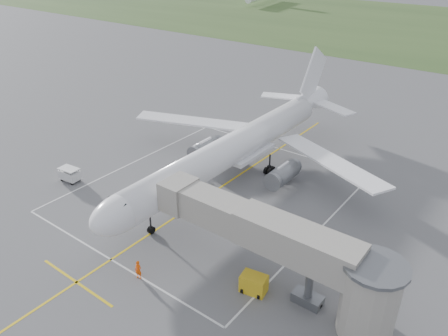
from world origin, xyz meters
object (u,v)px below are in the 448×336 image
Objects in this scene: airliner at (236,147)px; ramp_worker_wing at (185,163)px; baggage_cart at (70,174)px; ramp_worker_nose at (138,270)px; jet_bridge at (288,249)px; gpu_unit at (254,284)px.

ramp_worker_wing is (-6.94, -1.99, -3.49)m from airliner.
ramp_worker_nose reaches higher than baggage_cart.
airliner is at bearing -132.03° from ramp_worker_wing.
airliner is 21.22m from jet_bridge.
ramp_worker_wing is (-22.66, 12.26, -3.84)m from jet_bridge.
gpu_unit is 10.64m from ramp_worker_nose.
ramp_worker_nose is at bearing -78.82° from airliner.
ramp_worker_nose reaches higher than ramp_worker_wing.
jet_bridge is 26.05m from ramp_worker_wing.
ramp_worker_wing is at bearing 135.93° from gpu_unit.
ramp_worker_wing is at bearing -163.99° from airliner.
ramp_worker_wing is at bearing 151.59° from jet_bridge.
ramp_worker_nose is at bearing -25.44° from baggage_cart.
jet_bridge reaches higher than gpu_unit.
jet_bridge is 9.33× the size of gpu_unit.
gpu_unit is at bearing 17.15° from ramp_worker_nose.
ramp_worker_nose is (-9.39, -4.99, 0.10)m from gpu_unit.
baggage_cart is at bearing 82.40° from ramp_worker_wing.
ramp_worker_wing reaches higher than gpu_unit.
jet_bridge is 8.46× the size of baggage_cart.
jet_bridge reaches higher than baggage_cart.
baggage_cart is at bearing -140.56° from airliner.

